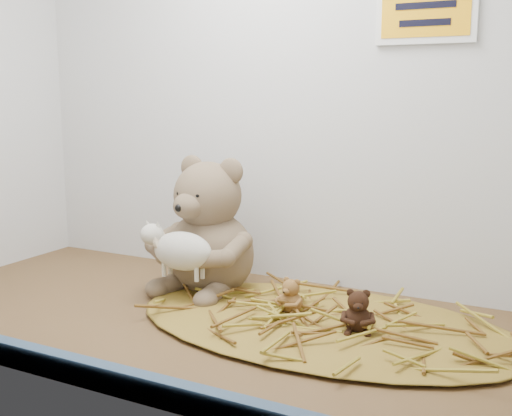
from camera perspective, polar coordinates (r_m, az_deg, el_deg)
The scene contains 8 objects.
alcove_shell at distance 116.09cm, azimuth -2.71°, elevation 12.89°, with size 120.40×60.20×90.40cm.
front_rail at distance 93.53cm, azimuth -14.55°, elevation -14.01°, with size 119.28×2.20×3.60cm, color #334A62.
straw_bed at distance 112.04cm, azimuth 5.96°, elevation -10.17°, with size 68.94×40.03×1.33cm, color brown.
main_teddy at distance 127.89cm, azimuth -4.12°, elevation -1.50°, with size 21.98×23.20×27.25cm, color #7A644B, non-canonical shape.
toy_lamb at distance 120.61cm, azimuth -6.53°, elevation -3.82°, with size 15.76×9.62×10.18cm, color beige, non-canonical shape.
mini_teddy_tan at distance 114.59cm, azimuth 3.15°, elevation -7.61°, with size 5.17×5.46×6.41cm, color brown, non-canonical shape.
mini_teddy_brown at distance 107.08cm, azimuth 9.06°, elevation -8.82°, with size 5.77×6.09×7.15cm, color black, non-canonical shape.
wall_sign at distance 124.87cm, azimuth 14.89°, elevation 16.99°, with size 16.00×1.20×11.00cm, color orange.
Camera 1 is at (58.26, -91.28, 39.87)cm, focal length 45.00 mm.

